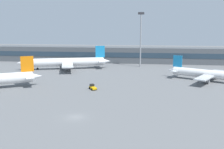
% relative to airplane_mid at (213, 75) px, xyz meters
% --- Properties ---
extents(ground_plane, '(400.00, 400.00, 0.00)m').
position_rel_airplane_mid_xyz_m(ground_plane, '(-41.87, -6.08, -2.82)').
color(ground_plane, slate).
extents(terminal_building, '(152.42, 12.13, 9.00)m').
position_rel_airplane_mid_xyz_m(terminal_building, '(-41.87, 50.52, 1.68)').
color(terminal_building, '#4C5156').
rests_on(terminal_building, ground_plane).
extents(airplane_mid, '(34.13, 24.77, 9.25)m').
position_rel_airplane_mid_xyz_m(airplane_mid, '(0.00, 0.00, 0.00)').
color(airplane_mid, white).
rests_on(airplane_mid, ground_plane).
extents(airplane_far, '(44.95, 32.05, 11.42)m').
position_rel_airplane_mid_xyz_m(airplane_far, '(-66.07, 21.48, 0.66)').
color(airplane_far, white).
rests_on(airplane_far, ground_plane).
extents(baggage_tug_yellow, '(3.17, 3.85, 1.75)m').
position_rel_airplane_mid_xyz_m(baggage_tug_yellow, '(-43.43, -18.45, -2.02)').
color(baggage_tug_yellow, '#F2B20C').
rests_on(baggage_tug_yellow, ground_plane).
extents(floodlight_tower_west, '(3.20, 0.80, 28.21)m').
position_rel_airplane_mid_xyz_m(floodlight_tower_west, '(-28.89, 34.08, 13.34)').
color(floodlight_tower_west, gray).
rests_on(floodlight_tower_west, ground_plane).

